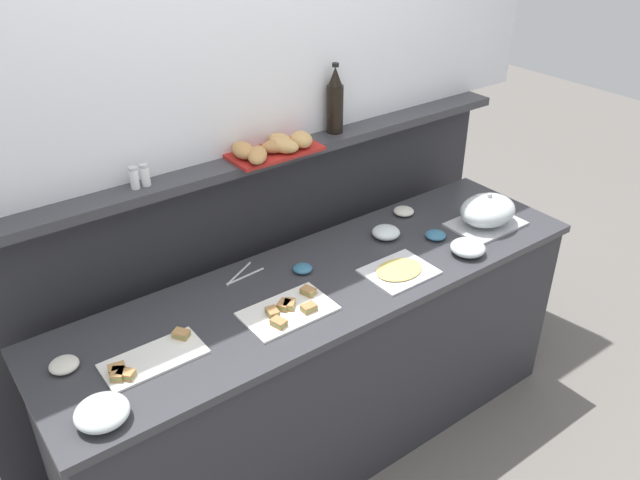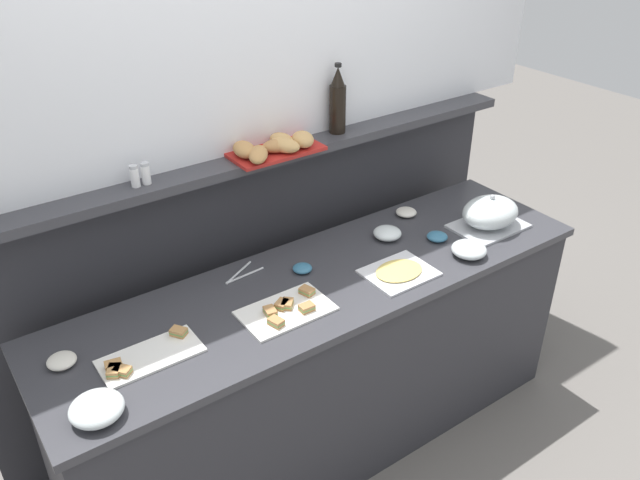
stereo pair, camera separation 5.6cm
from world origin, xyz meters
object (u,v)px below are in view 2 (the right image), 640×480
at_px(cold_cuts_platter, 399,272).
at_px(serving_cloche, 490,214).
at_px(sandwich_platter_rear, 146,357).
at_px(condiment_bowl_red, 62,361).
at_px(glass_bowl_medium, 97,409).
at_px(condiment_bowl_teal, 302,268).
at_px(glass_bowl_large, 469,250).
at_px(serving_tongs, 241,275).
at_px(bread_basket, 274,147).
at_px(sandwich_platter_side, 287,309).
at_px(glass_bowl_small, 387,234).
at_px(condiment_bowl_cream, 437,237).
at_px(wine_bottle_dark, 338,102).
at_px(salt_shaker, 135,176).
at_px(pepper_shaker, 146,173).
at_px(condiment_bowl_dark, 406,212).

relative_size(cold_cuts_platter, serving_cloche, 0.83).
bearing_deg(sandwich_platter_rear, cold_cuts_platter, -5.33).
relative_size(sandwich_platter_rear, condiment_bowl_red, 3.52).
xyz_separation_m(glass_bowl_medium, condiment_bowl_teal, (0.98, 0.32, -0.02)).
distance_m(sandwich_platter_rear, glass_bowl_large, 1.42).
relative_size(serving_tongs, bread_basket, 0.47).
height_order(sandwich_platter_side, bread_basket, bread_basket).
distance_m(glass_bowl_small, condiment_bowl_cream, 0.23).
bearing_deg(glass_bowl_large, glass_bowl_medium, -179.87).
bearing_deg(glass_bowl_large, bread_basket, 134.97).
bearing_deg(glass_bowl_medium, bread_basket, 30.42).
xyz_separation_m(cold_cuts_platter, condiment_bowl_red, (-1.32, 0.24, 0.01)).
distance_m(glass_bowl_small, serving_tongs, 0.71).
relative_size(sandwich_platter_side, serving_cloche, 1.03).
bearing_deg(glass_bowl_large, serving_cloche, 25.17).
height_order(cold_cuts_platter, condiment_bowl_red, condiment_bowl_red).
xyz_separation_m(cold_cuts_platter, wine_bottle_dark, (0.11, 0.59, 0.55)).
bearing_deg(serving_cloche, glass_bowl_medium, -176.18).
bearing_deg(condiment_bowl_cream, glass_bowl_small, 140.85).
xyz_separation_m(serving_cloche, salt_shaker, (-1.46, 0.52, 0.38)).
bearing_deg(pepper_shaker, serving_tongs, -38.04).
xyz_separation_m(serving_cloche, glass_bowl_medium, (-1.90, -0.13, -0.04)).
height_order(condiment_bowl_cream, pepper_shaker, pepper_shaker).
bearing_deg(condiment_bowl_dark, sandwich_platter_rear, -169.42).
bearing_deg(bread_basket, glass_bowl_large, -45.03).
bearing_deg(glass_bowl_medium, wine_bottle_dark, 25.20).
bearing_deg(salt_shaker, pepper_shaker, 0.00).
relative_size(glass_bowl_large, glass_bowl_small, 1.19).
bearing_deg(serving_cloche, pepper_shaker, 159.88).
relative_size(cold_cuts_platter, condiment_bowl_teal, 3.45).
xyz_separation_m(glass_bowl_medium, serving_tongs, (0.75, 0.44, -0.03)).
bearing_deg(glass_bowl_medium, serving_cloche, 3.82).
relative_size(wine_bottle_dark, pepper_shaker, 3.63).
relative_size(cold_cuts_platter, condiment_bowl_cream, 3.01).
distance_m(serving_cloche, pepper_shaker, 1.56).
bearing_deg(pepper_shaker, cold_cuts_platter, -35.39).
xyz_separation_m(sandwich_platter_side, glass_bowl_large, (0.87, -0.11, 0.02)).
distance_m(sandwich_platter_rear, condiment_bowl_teal, 0.77).
height_order(sandwich_platter_rear, glass_bowl_small, glass_bowl_small).
height_order(condiment_bowl_teal, condiment_bowl_red, condiment_bowl_red).
bearing_deg(glass_bowl_large, glass_bowl_small, 120.93).
bearing_deg(sandwich_platter_rear, salt_shaker, 65.77).
distance_m(condiment_bowl_teal, condiment_bowl_red, 1.00).
height_order(serving_cloche, wine_bottle_dark, wine_bottle_dark).
bearing_deg(serving_cloche, cold_cuts_platter, -174.57).
bearing_deg(condiment_bowl_teal, pepper_shaker, 146.39).
distance_m(glass_bowl_small, pepper_shaker, 1.11).
height_order(condiment_bowl_dark, serving_tongs, condiment_bowl_dark).
bearing_deg(sandwich_platter_side, serving_tongs, 93.65).
height_order(condiment_bowl_teal, salt_shaker, salt_shaker).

